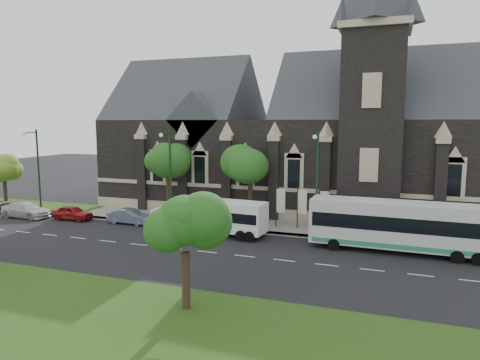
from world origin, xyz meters
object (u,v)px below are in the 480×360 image
at_px(banner_flag_right, 323,206).
at_px(box_trailer, 165,217).
at_px(tree_park_east, 190,223).
at_px(street_lamp_far, 37,166).
at_px(tree_walk_left, 171,161).
at_px(tree_walk_far, 6,165).
at_px(banner_flag_left, 279,203).
at_px(tour_coach, 399,225).
at_px(street_lamp_near, 317,178).
at_px(car_far_red, 72,213).
at_px(sedan, 130,216).
at_px(shuttle_bus, 222,215).
at_px(car_far_white, 26,210).
at_px(street_lamp_mid, 169,172).
at_px(tree_walk_right, 253,163).
at_px(banner_flag_center, 301,204).

bearing_deg(banner_flag_right, box_trailer, -166.36).
xyz_separation_m(tree_park_east, box_trailer, (-9.88, 14.93, -3.63)).
bearing_deg(street_lamp_far, tree_walk_left, 14.26).
bearing_deg(tree_walk_far, banner_flag_left, -1.97).
height_order(banner_flag_left, tour_coach, banner_flag_left).
xyz_separation_m(tree_walk_far, street_lamp_near, (37.82, -3.08, 0.49)).
bearing_deg(tree_walk_far, car_far_red, -19.09).
bearing_deg(sedan, street_lamp_near, -86.88).
xyz_separation_m(tree_park_east, shuttle_bus, (-4.00, 14.49, -2.88)).
bearing_deg(tree_park_east, street_lamp_far, 147.90).
distance_m(car_far_red, car_far_white, 5.36).
distance_m(tree_park_east, street_lamp_mid, 19.32).
distance_m(tree_walk_far, car_far_red, 14.94).
relative_size(tree_walk_right, street_lamp_mid, 0.87).
relative_size(tree_walk_far, car_far_red, 1.48).
relative_size(street_lamp_near, car_far_red, 2.13).
height_order(street_lamp_mid, car_far_red, street_lamp_mid).
relative_size(tree_park_east, tree_walk_right, 0.81).
relative_size(tree_park_east, tree_walk_far, 1.00).
height_order(tree_park_east, tree_walk_far, same).
xyz_separation_m(tree_walk_right, banner_flag_center, (5.08, -1.71, -3.43)).
distance_m(street_lamp_near, banner_flag_right, 3.34).
height_order(street_lamp_near, shuttle_bus, street_lamp_near).
distance_m(street_lamp_mid, shuttle_bus, 7.30).
relative_size(tree_park_east, banner_flag_left, 1.57).
xyz_separation_m(street_lamp_near, car_far_white, (-29.51, -2.34, -4.33)).
bearing_deg(banner_flag_left, box_trailer, -161.24).
relative_size(street_lamp_mid, tour_coach, 0.68).
height_order(shuttle_bus, sedan, shuttle_bus).
height_order(tree_walk_right, tree_walk_far, tree_walk_right).
xyz_separation_m(tree_walk_right, tree_walk_far, (-31.04, -0.54, -1.20)).
height_order(tree_walk_left, shuttle_bus, tree_walk_left).
distance_m(tree_walk_left, box_trailer, 7.27).
distance_m(street_lamp_near, box_trailer, 14.39).
bearing_deg(tree_walk_far, tree_park_east, -29.84).
bearing_deg(street_lamp_mid, banner_flag_left, 10.50).
bearing_deg(banner_flag_right, car_far_red, -171.77).
relative_size(street_lamp_mid, shuttle_bus, 1.13).
distance_m(street_lamp_mid, banner_flag_left, 10.81).
height_order(street_lamp_near, car_far_white, street_lamp_near).
xyz_separation_m(tree_walk_left, banner_flag_left, (12.08, -1.70, -3.35)).
xyz_separation_m(tree_walk_left, street_lamp_mid, (1.80, -3.61, -0.62)).
xyz_separation_m(tree_park_east, tree_walk_far, (-34.00, 19.50, 0.00)).
relative_size(tree_walk_far, car_far_white, 1.16).
bearing_deg(street_lamp_far, banner_flag_left, 4.15).
bearing_deg(tree_walk_right, tree_walk_left, -179.94).
relative_size(banner_flag_right, tour_coach, 0.30).
height_order(tree_walk_far, box_trailer, tree_walk_far).
height_order(tree_park_east, tour_coach, tree_park_east).
bearing_deg(street_lamp_far, street_lamp_near, 0.00).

